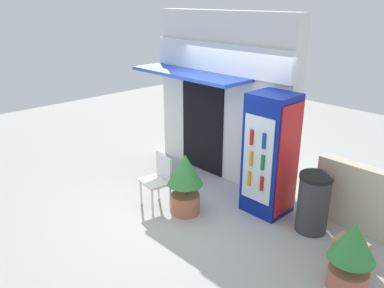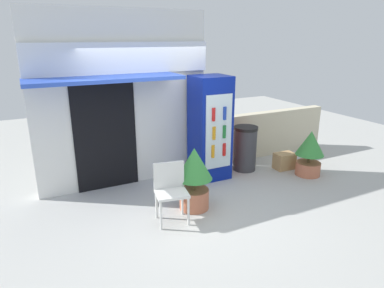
{
  "view_description": "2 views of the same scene",
  "coord_description": "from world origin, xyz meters",
  "px_view_note": "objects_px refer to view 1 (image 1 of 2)",
  "views": [
    {
      "loc": [
        4.36,
        -4.04,
        3.34
      ],
      "look_at": [
        -0.04,
        0.14,
        1.06
      ],
      "focal_mm": 36.51,
      "sensor_mm": 36.0,
      "label": 1
    },
    {
      "loc": [
        -2.09,
        -4.66,
        2.69
      ],
      "look_at": [
        0.33,
        0.17,
        0.96
      ],
      "focal_mm": 31.82,
      "sensor_mm": 36.0,
      "label": 2
    }
  ],
  "objects_px": {
    "drink_cooler": "(270,155)",
    "potted_plant_curbside": "(352,252)",
    "plastic_chair": "(159,177)",
    "trash_bin": "(313,203)",
    "cardboard_box": "(349,252)",
    "potted_plant_near_shop": "(185,180)"
  },
  "relations": [
    {
      "from": "potted_plant_curbside",
      "to": "cardboard_box",
      "type": "relative_size",
      "value": 2.22
    },
    {
      "from": "drink_cooler",
      "to": "trash_bin",
      "type": "height_order",
      "value": "drink_cooler"
    },
    {
      "from": "drink_cooler",
      "to": "potted_plant_curbside",
      "type": "xyz_separation_m",
      "value": [
        1.81,
        -0.82,
        -0.48
      ]
    },
    {
      "from": "trash_bin",
      "to": "plastic_chair",
      "type": "bearing_deg",
      "value": -151.44
    },
    {
      "from": "plastic_chair",
      "to": "cardboard_box",
      "type": "xyz_separation_m",
      "value": [
        2.96,
        0.84,
        -0.36
      ]
    },
    {
      "from": "potted_plant_curbside",
      "to": "trash_bin",
      "type": "bearing_deg",
      "value": 140.1
    },
    {
      "from": "plastic_chair",
      "to": "trash_bin",
      "type": "xyz_separation_m",
      "value": [
        2.19,
        1.19,
        -0.07
      ]
    },
    {
      "from": "trash_bin",
      "to": "cardboard_box",
      "type": "relative_size",
      "value": 2.25
    },
    {
      "from": "plastic_chair",
      "to": "potted_plant_curbside",
      "type": "distance_m",
      "value": 3.19
    },
    {
      "from": "drink_cooler",
      "to": "plastic_chair",
      "type": "distance_m",
      "value": 1.87
    },
    {
      "from": "drink_cooler",
      "to": "trash_bin",
      "type": "xyz_separation_m",
      "value": [
        0.83,
        -0.01,
        -0.53
      ]
    },
    {
      "from": "potted_plant_near_shop",
      "to": "potted_plant_curbside",
      "type": "xyz_separation_m",
      "value": [
        2.69,
        0.21,
        -0.08
      ]
    },
    {
      "from": "drink_cooler",
      "to": "trash_bin",
      "type": "bearing_deg",
      "value": -0.38
    },
    {
      "from": "trash_bin",
      "to": "drink_cooler",
      "type": "bearing_deg",
      "value": 179.62
    },
    {
      "from": "potted_plant_near_shop",
      "to": "cardboard_box",
      "type": "height_order",
      "value": "potted_plant_near_shop"
    },
    {
      "from": "plastic_chair",
      "to": "trash_bin",
      "type": "relative_size",
      "value": 0.96
    },
    {
      "from": "potted_plant_curbside",
      "to": "trash_bin",
      "type": "height_order",
      "value": "trash_bin"
    },
    {
      "from": "cardboard_box",
      "to": "trash_bin",
      "type": "bearing_deg",
      "value": 155.85
    },
    {
      "from": "trash_bin",
      "to": "potted_plant_curbside",
      "type": "bearing_deg",
      "value": -39.9
    },
    {
      "from": "drink_cooler",
      "to": "potted_plant_near_shop",
      "type": "distance_m",
      "value": 1.42
    },
    {
      "from": "drink_cooler",
      "to": "potted_plant_curbside",
      "type": "height_order",
      "value": "drink_cooler"
    },
    {
      "from": "drink_cooler",
      "to": "potted_plant_curbside",
      "type": "distance_m",
      "value": 2.05
    }
  ]
}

